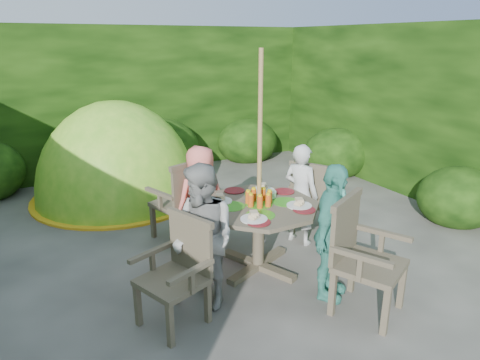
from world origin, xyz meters
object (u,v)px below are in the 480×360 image
garden_chair_left (179,270)px  garden_chair_back (183,199)px  parasol_pole (259,167)px  garden_chair_front (361,255)px  child_left (203,238)px  patio_table (259,214)px  dome_tent (120,196)px  child_right (301,194)px  child_back (201,198)px  child_front (331,233)px  garden_chair_right (314,197)px

garden_chair_left → garden_chair_back: (0.58, 1.44, 0.04)m
parasol_pole → garden_chair_front: (0.42, -1.01, -0.58)m
parasol_pole → garden_chair_back: bearing=113.2°
garden_chair_front → child_left: bearing=122.2°
patio_table → child_left: 0.81m
dome_tent → child_right: bearing=-48.6°
garden_chair_left → child_back: bearing=127.8°
garden_chair_front → child_left: size_ratio=0.75×
garden_chair_left → child_front: child_front is taller
child_left → child_back: bearing=140.5°
patio_table → child_front: (0.31, -0.74, 0.03)m
child_left → child_front: bearing=50.5°
garden_chair_left → patio_table: bearing=92.0°
dome_tent → garden_chair_right: bearing=-42.9°
child_right → parasol_pole: bearing=90.8°
garden_chair_right → child_left: bearing=84.0°
garden_chair_right → garden_chair_back: (-1.45, 0.59, 0.03)m
garden_chair_left → dome_tent: 3.31m
child_front → child_left: bearing=120.9°
garden_chair_left → garden_chair_front: bearing=46.9°
garden_chair_front → child_left: (-1.16, 0.70, 0.13)m
patio_table → child_left: (-0.74, -0.31, 0.05)m
garden_chair_left → child_back: size_ratio=0.74×
garden_chair_left → child_front: (1.33, -0.31, 0.17)m
child_back → dome_tent: dome_tent is taller
child_right → patio_table: bearing=90.7°
garden_chair_left → child_front: size_ratio=0.69×
garden_chair_front → child_back: bearing=86.0°
garden_chair_back → child_back: (0.12, -0.27, 0.09)m
patio_table → child_back: child_back is taller
child_front → dome_tent: dome_tent is taller
garden_chair_front → child_left: child_left is taller
parasol_pole → dome_tent: (-0.77, 2.83, -1.10)m
patio_table → garden_chair_right: bearing=22.4°
patio_table → garden_chair_back: bearing=113.4°
garden_chair_right → child_right: 0.32m
garden_chair_back → child_right: (1.17, -0.70, 0.08)m
child_back → child_front: 1.60m
garden_chair_front → child_right: child_right is taller
garden_chair_right → garden_chair_back: 1.56m
child_left → child_front: child_left is taller
patio_table → parasol_pole: parasol_pole is taller
garden_chair_left → child_left: size_ratio=0.68×
parasol_pole → child_front: parasol_pole is taller
child_left → child_back: 1.13m
parasol_pole → garden_chair_left: (-1.01, -0.43, -0.63)m
garden_chair_left → child_right: 1.91m
garden_chair_left → child_right: size_ratio=0.75×
garden_chair_right → garden_chair_left: garden_chair_right is taller
garden_chair_back → garden_chair_front: (0.85, -2.02, 0.02)m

